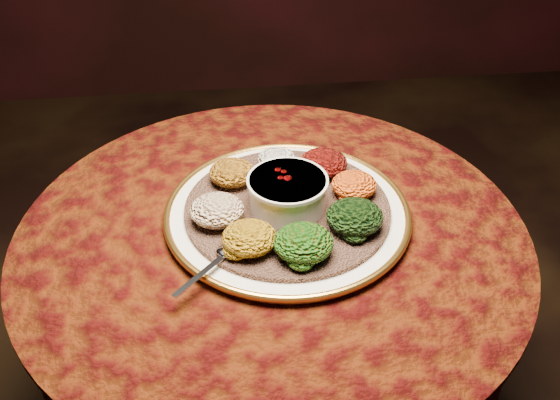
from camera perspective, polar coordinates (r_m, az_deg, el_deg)
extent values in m
cylinder|color=black|center=(1.46, -0.64, -14.61)|extent=(0.12, 0.12, 0.68)
cylinder|color=black|center=(1.19, -0.75, -3.93)|extent=(0.80, 0.80, 0.04)
cylinder|color=#3F1505|center=(1.29, -0.70, -8.75)|extent=(0.93, 0.93, 0.34)
cylinder|color=#3F1505|center=(1.18, -0.76, -2.94)|extent=(0.96, 0.96, 0.01)
cylinder|color=white|center=(1.19, 0.67, -1.31)|extent=(0.52, 0.52, 0.02)
torus|color=#B9802E|center=(1.19, 0.67, -1.04)|extent=(0.47, 0.47, 0.01)
cylinder|color=brown|center=(1.18, 0.67, -0.78)|extent=(0.52, 0.52, 0.01)
cylinder|color=silver|center=(1.16, 0.68, 0.64)|extent=(0.14, 0.14, 0.06)
cylinder|color=silver|center=(1.14, 0.69, 1.76)|extent=(0.15, 0.15, 0.01)
cylinder|color=#550406|center=(1.15, 0.69, 1.39)|extent=(0.12, 0.12, 0.01)
ellipsoid|color=silver|center=(1.08, -4.60, -4.63)|extent=(0.05, 0.04, 0.01)
cube|color=silver|center=(1.04, -7.13, -6.69)|extent=(0.10, 0.10, 0.00)
ellipsoid|color=white|center=(1.28, -0.29, 3.78)|extent=(0.08, 0.07, 0.04)
ellipsoid|color=black|center=(1.26, 3.99, 3.42)|extent=(0.10, 0.09, 0.05)
ellipsoid|color=#A45E0D|center=(1.21, 6.79, 1.38)|extent=(0.09, 0.08, 0.04)
ellipsoid|color=black|center=(1.12, 6.85, -1.53)|extent=(0.10, 0.10, 0.05)
ellipsoid|color=#A33B0A|center=(1.06, 2.15, -3.93)|extent=(0.10, 0.10, 0.05)
ellipsoid|color=#A2760E|center=(1.08, -2.82, -3.48)|extent=(0.10, 0.09, 0.05)
ellipsoid|color=maroon|center=(1.14, -5.78, -0.94)|extent=(0.10, 0.09, 0.05)
ellipsoid|color=#A16513|center=(1.23, -4.41, 2.51)|extent=(0.09, 0.09, 0.04)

